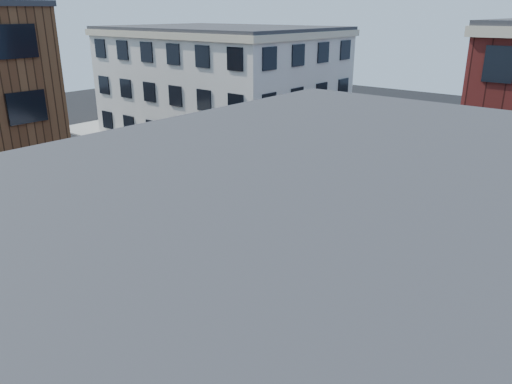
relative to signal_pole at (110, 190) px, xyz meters
name	(u,v)px	position (x,y,z in m)	size (l,w,h in m)	color
ground	(270,229)	(6.72, 6.68, -2.86)	(120.00, 120.00, 0.00)	black
sidewalk_nw	(239,125)	(-14.28, 27.68, -2.78)	(30.00, 30.00, 0.15)	gray
building_nw	(221,84)	(-12.28, 22.68, 2.64)	(22.00, 16.00, 11.00)	silver
tree_near	(454,167)	(14.28, 16.65, 0.30)	(2.69, 2.69, 4.49)	black
tree_far	(482,152)	(14.28, 22.65, 0.02)	(2.43, 2.43, 4.07)	black
signal_pole	(110,190)	(0.00, 0.00, 0.00)	(1.29, 1.24, 4.60)	black
box_truck	(504,288)	(20.58, 4.84, -0.95)	(8.25, 2.95, 3.67)	silver
traffic_cone	(138,229)	(1.02, 0.98, -2.52)	(0.48, 0.48, 0.71)	#FF630B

